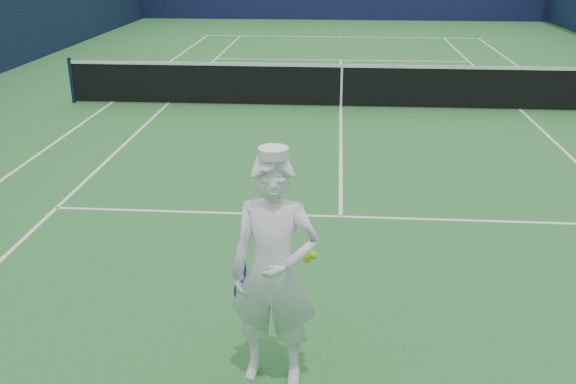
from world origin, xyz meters
name	(u,v)px	position (x,y,z in m)	size (l,w,h in m)	color
ground	(341,107)	(0.00, 0.00, 0.00)	(80.00, 80.00, 0.00)	#296D2F
court_markings	(341,107)	(0.00, 0.00, 0.00)	(11.03, 23.83, 0.01)	white
windscreen_fence	(344,19)	(0.00, 0.00, 2.00)	(20.12, 36.12, 4.00)	#0F1339
tennis_net	(342,84)	(0.00, 0.00, 0.55)	(12.88, 0.09, 1.07)	#141E4C
tennis_player	(274,272)	(-0.58, -9.99, 1.04)	(0.81, 0.57, 2.13)	white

